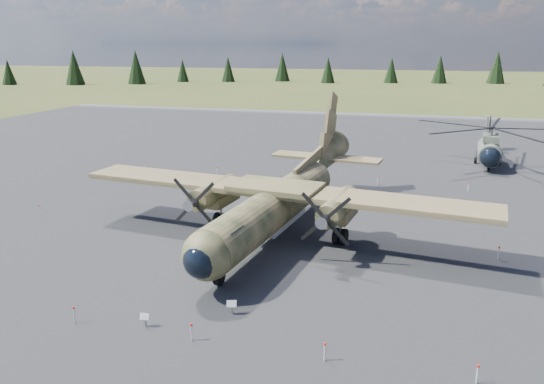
# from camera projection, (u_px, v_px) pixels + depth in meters

# --- Properties ---
(ground) EXTENTS (500.00, 500.00, 0.00)m
(ground) POSITION_uv_depth(u_px,v_px,m) (243.00, 235.00, 36.77)
(ground) COLOR #4F5324
(ground) RESTS_ON ground
(apron) EXTENTS (120.00, 120.00, 0.04)m
(apron) POSITION_uv_depth(u_px,v_px,m) (279.00, 197.00, 46.06)
(apron) COLOR #525256
(apron) RESTS_ON ground
(transport_plane) EXTENTS (28.77, 25.98, 9.46)m
(transport_plane) POSITION_uv_depth(u_px,v_px,m) (281.00, 196.00, 36.53)
(transport_plane) COLOR #353E21
(transport_plane) RESTS_ON ground
(helicopter_near) EXTENTS (18.39, 20.81, 4.36)m
(helicopter_near) POSITION_uv_depth(u_px,v_px,m) (490.00, 138.00, 56.70)
(helicopter_near) COLOR slate
(helicopter_near) RESTS_ON ground
(info_placard_left) EXTENTS (0.45, 0.22, 0.69)m
(info_placard_left) POSITION_uv_depth(u_px,v_px,m) (145.00, 318.00, 24.75)
(info_placard_left) COLOR gray
(info_placard_left) RESTS_ON ground
(info_placard_right) EXTENTS (0.51, 0.32, 0.75)m
(info_placard_right) POSITION_uv_depth(u_px,v_px,m) (232.00, 305.00, 25.89)
(info_placard_right) COLOR gray
(info_placard_right) RESTS_ON ground
(barrier_fence) EXTENTS (33.12, 29.62, 0.85)m
(barrier_fence) POSITION_uv_depth(u_px,v_px,m) (236.00, 228.00, 36.68)
(barrier_fence) COLOR silver
(barrier_fence) RESTS_ON ground
(treeline) EXTENTS (330.12, 330.16, 10.99)m
(treeline) POSITION_uv_depth(u_px,v_px,m) (327.00, 158.00, 39.23)
(treeline) COLOR black
(treeline) RESTS_ON ground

